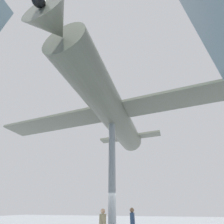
{
  "coord_description": "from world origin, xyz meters",
  "views": [
    {
      "loc": [
        -2.33,
        8.74,
        1.84
      ],
      "look_at": [
        0.0,
        0.0,
        7.65
      ],
      "focal_mm": 24.0,
      "sensor_mm": 36.0,
      "label": 1
    }
  ],
  "objects_px": {
    "visitor_person": "(133,222)",
    "visitor_second": "(103,224)",
    "support_pylon_central": "(112,177)",
    "suspended_airplane": "(111,110)"
  },
  "relations": [
    {
      "from": "visitor_person",
      "to": "visitor_second",
      "type": "bearing_deg",
      "value": -54.3
    },
    {
      "from": "support_pylon_central",
      "to": "visitor_person",
      "type": "relative_size",
      "value": 3.57
    },
    {
      "from": "suspended_airplane",
      "to": "visitor_second",
      "type": "height_order",
      "value": "suspended_airplane"
    },
    {
      "from": "suspended_airplane",
      "to": "visitor_second",
      "type": "distance_m",
      "value": 6.99
    },
    {
      "from": "visitor_person",
      "to": "support_pylon_central",
      "type": "bearing_deg",
      "value": -9.0
    },
    {
      "from": "support_pylon_central",
      "to": "visitor_person",
      "type": "bearing_deg",
      "value": -101.71
    },
    {
      "from": "support_pylon_central",
      "to": "visitor_person",
      "type": "xyz_separation_m",
      "value": [
        -0.59,
        -2.83,
        -2.23
      ]
    },
    {
      "from": "support_pylon_central",
      "to": "visitor_second",
      "type": "bearing_deg",
      "value": -59.36
    },
    {
      "from": "suspended_airplane",
      "to": "visitor_person",
      "type": "xyz_separation_m",
      "value": [
        -0.61,
        -3.09,
        -6.57
      ]
    },
    {
      "from": "support_pylon_central",
      "to": "visitor_second",
      "type": "distance_m",
      "value": 3.06
    }
  ]
}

